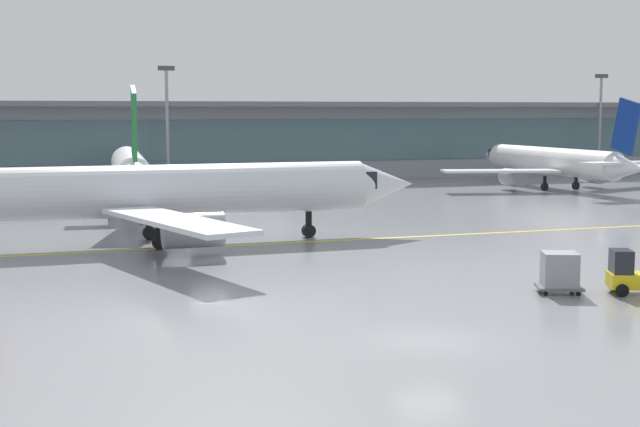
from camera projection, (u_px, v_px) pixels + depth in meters
The scene contains 10 objects.
ground_plane at pixel (430, 341), 33.69m from camera, with size 400.00×400.00×0.00m, color gray.
taxiway_centreline_stripe at pixel (190, 247), 56.63m from camera, with size 110.00×0.36×0.01m, color yellow.
terminal_concourse at pixel (153, 141), 107.29m from camera, with size 170.64×11.00×9.60m.
gate_airplane_1 at pixel (130, 170), 82.34m from camera, with size 29.56×31.87×10.55m.
gate_airplane_2 at pixel (554, 162), 98.34m from camera, with size 27.59×29.67×9.83m.
taxiing_regional_jet at pixel (177, 192), 58.01m from camera, with size 33.60×31.35×11.16m.
baggage_tug at pixel (632, 275), 42.22m from camera, with size 2.93×2.36×2.10m.
cargo_dolly_lead at pixel (560, 271), 42.43m from camera, with size 2.54×2.27×1.94m.
apron_light_mast_1 at pixel (167, 121), 98.19m from camera, with size 1.80×0.36×13.37m.
apron_light_mast_2 at pixel (600, 120), 117.83m from camera, with size 1.80×0.36×13.27m.
Camera 1 is at (-14.01, -30.07, 8.61)m, focal length 50.50 mm.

